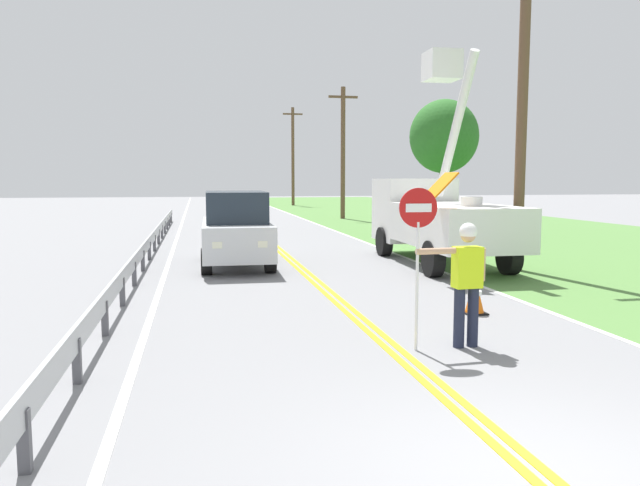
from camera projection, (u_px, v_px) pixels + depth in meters
The scene contains 16 objects.
ground_plane at pixel (548, 483), 4.92m from camera, with size 160.00×160.00×0.00m, color gray.
grass_verge_right at pixel (531, 235), 26.70m from camera, with size 16.00×110.00×0.01m, color #517F3D.
centerline_yellow_left at pixel (265, 240), 24.40m from camera, with size 0.11×110.00×0.01m, color yellow.
centerline_yellow_right at pixel (270, 240), 24.44m from camera, with size 0.11×110.00×0.01m, color yellow.
edge_line_right at pixel (354, 238), 25.13m from camera, with size 0.12×110.00×0.01m, color silver.
edge_line_left at pixel (176, 242), 23.71m from camera, with size 0.12×110.00×0.01m, color silver.
flagger_worker at pixel (466, 276), 8.81m from camera, with size 1.09×0.26×1.83m.
stop_sign_paddle at pixel (418, 232), 8.55m from camera, with size 0.56×0.04×2.33m.
utility_bucket_truck at pixel (436, 214), 17.76m from camera, with size 2.75×6.84×6.01m.
oncoming_suv_nearest at pixel (236, 229), 17.07m from camera, with size 1.99×4.64×2.10m.
utility_pole_near at pixel (522, 104), 15.93m from camera, with size 1.80×0.28×8.47m.
utility_pole_mid at pixel (343, 150), 37.13m from camera, with size 1.80×0.28×7.98m.
utility_pole_far at pixel (293, 155), 55.70m from camera, with size 1.80×0.28×8.91m.
traffic_cone_lead at pixel (475, 295), 11.08m from camera, with size 0.40×0.40×0.70m.
guardrail_left_shoulder at pixel (152, 239), 19.53m from camera, with size 0.10×32.00×0.71m.
roadside_tree_verge at pixel (444, 137), 26.57m from camera, with size 3.00×3.00×5.90m.
Camera 1 is at (-2.74, -4.23, 2.46)m, focal length 34.14 mm.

